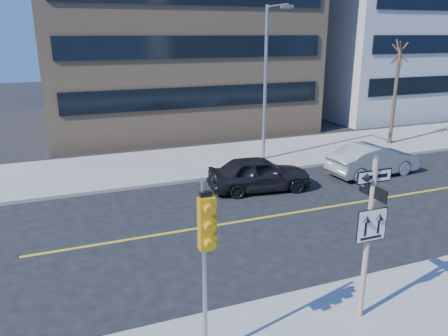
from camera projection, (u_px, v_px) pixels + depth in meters
name	position (u px, v px, depth m)	size (l,w,h in m)	color
ground	(305.00, 271.00, 12.99)	(120.00, 120.00, 0.00)	black
far_sidewalk	(440.00, 135.00, 29.89)	(66.00, 6.00, 0.15)	gray
sign_pole	(369.00, 231.00, 10.04)	(0.92, 0.92, 4.06)	beige
traffic_signal	(207.00, 238.00, 8.34)	(0.32, 0.45, 4.00)	gray
parked_car_a	(259.00, 174.00, 19.49)	(4.59, 1.85, 1.56)	black
parked_car_b	(373.00, 160.00, 21.61)	(4.74, 1.65, 1.56)	gray
streetlight_a	(268.00, 74.00, 22.55)	(0.55, 2.25, 8.00)	gray
street_tree_west	(400.00, 55.00, 25.92)	(1.80, 1.80, 6.35)	#32251D
building_brick	(162.00, 3.00, 33.28)	(18.00, 18.00, 18.00)	tan
building_grey_mid	(397.00, 25.00, 40.45)	(20.00, 16.00, 15.00)	#AAADAF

